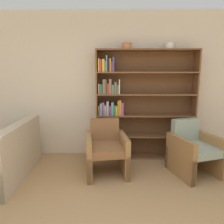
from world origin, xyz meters
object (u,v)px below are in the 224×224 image
Objects in this scene: bowl_terracotta at (170,45)px; couch at (3,158)px; bookshelf at (135,108)px; armchair_leather at (106,149)px; bowl_brass at (127,46)px; armchair_cushioned at (193,149)px.

bowl_terracotta reaches higher than couch.
bookshelf is 1.28m from bowl_terracotta.
armchair_leather reaches higher than couch.
couch is at bearing -3.06° from armchair_leather.
bookshelf reaches higher than couch.
couch is (-2.72, -0.80, -1.80)m from bowl_terracotta.
bookshelf is at bearing -137.48° from armchair_leather.
bowl_terracotta is at bearing 0.00° from bowl_brass.
bowl_brass is at bearing -49.20° from armchair_cushioned.
bowl_terracotta is 1.84m from armchair_cushioned.
bookshelf is at bearing -72.78° from couch.
armchair_leather is at bearing -150.01° from bowl_terracotta.
bookshelf is 2.39× the size of armchair_leather.
armchair_leather is (-0.53, -0.66, -0.56)m from bookshelf.
bowl_brass is at bearing 180.00° from bowl_terracotta.
bookshelf is 1.32× the size of couch.
bowl_terracotta is 0.11× the size of couch.
bowl_brass reaches higher than armchair_leather.
armchair_leather is at bearing -18.01° from armchair_cushioned.
armchair_leather is (-1.11, -0.64, -1.70)m from bowl_terracotta.
armchair_cushioned is (1.41, -0.00, 0.00)m from armchair_leather.
bowl_brass is at bearing -175.16° from bookshelf.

